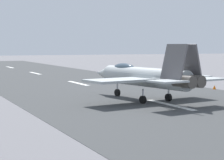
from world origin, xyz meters
name	(u,v)px	position (x,y,z in m)	size (l,w,h in m)	color
ground_plane	(170,105)	(0.00, 0.00, 0.00)	(400.00, 400.00, 0.00)	slate
runway_strip	(170,105)	(-0.02, 0.00, 0.01)	(240.00, 26.00, 0.02)	#3C3E3F
fighter_jet	(144,76)	(3.76, 0.65, 2.43)	(16.81, 14.00, 5.62)	#A9AFB1
crew_person	(167,80)	(16.11, -9.38, 0.80)	(0.45, 0.64, 1.60)	#1E2338
marker_cone_mid	(214,87)	(10.07, -12.59, 0.28)	(0.44, 0.44, 0.55)	orange
marker_cone_far	(139,77)	(30.64, -12.59, 0.28)	(0.44, 0.44, 0.55)	orange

